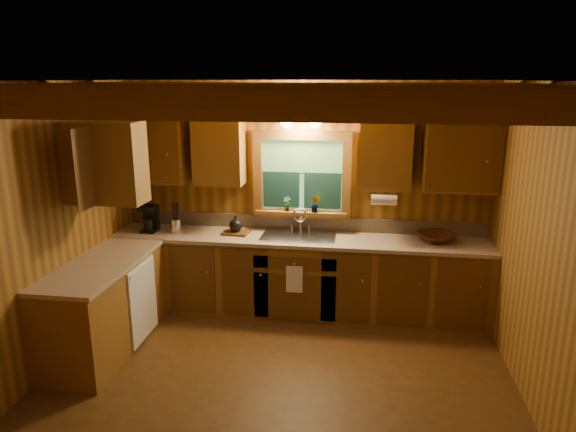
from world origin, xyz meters
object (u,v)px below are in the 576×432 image
(sink, at_px, (298,240))
(coffee_maker, at_px, (150,218))
(wicker_basket, at_px, (436,237))
(cutting_board, at_px, (236,233))

(sink, bearing_deg, coffee_maker, -179.03)
(sink, distance_m, wicker_basket, 1.50)
(sink, relative_size, wicker_basket, 2.11)
(sink, height_order, coffee_maker, coffee_maker)
(sink, bearing_deg, cutting_board, 179.91)
(coffee_maker, bearing_deg, wicker_basket, 2.36)
(sink, relative_size, cutting_board, 2.81)
(wicker_basket, bearing_deg, sink, -178.38)
(coffee_maker, xyz_separation_m, wicker_basket, (3.23, 0.07, -0.10))
(sink, relative_size, coffee_maker, 2.67)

